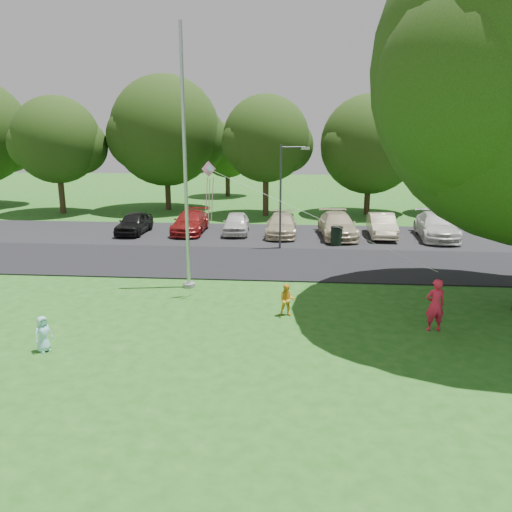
# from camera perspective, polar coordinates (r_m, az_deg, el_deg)

# --- Properties ---
(ground) EXTENTS (120.00, 120.00, 0.00)m
(ground) POSITION_cam_1_polar(r_m,az_deg,el_deg) (15.32, 1.32, -9.52)
(ground) COLOR #205E18
(ground) RESTS_ON ground
(park_road) EXTENTS (60.00, 6.00, 0.06)m
(park_road) POSITION_cam_1_polar(r_m,az_deg,el_deg) (23.82, 2.68, -0.79)
(park_road) COLOR black
(park_road) RESTS_ON ground
(parking_strip) EXTENTS (42.00, 7.00, 0.06)m
(parking_strip) POSITION_cam_1_polar(r_m,az_deg,el_deg) (30.15, 3.18, 2.36)
(parking_strip) COLOR black
(parking_strip) RESTS_ON ground
(flagpole) EXTENTS (0.50, 0.50, 10.00)m
(flagpole) POSITION_cam_1_polar(r_m,az_deg,el_deg) (19.60, -8.04, 8.18)
(flagpole) COLOR #B7BABF
(flagpole) RESTS_ON ground
(street_lamp) EXTENTS (1.52, 0.54, 5.48)m
(street_lamp) POSITION_cam_1_polar(r_m,az_deg,el_deg) (26.19, 3.30, 7.82)
(street_lamp) COLOR #3F3F44
(street_lamp) RESTS_ON ground
(trash_can) EXTENTS (0.68, 0.68, 1.08)m
(trash_can) POSITION_cam_1_polar(r_m,az_deg,el_deg) (27.67, 9.19, 2.23)
(trash_can) COLOR black
(trash_can) RESTS_ON ground
(tree_row) EXTENTS (64.35, 11.94, 10.88)m
(tree_row) POSITION_cam_1_polar(r_m,az_deg,el_deg) (38.25, 6.16, 13.35)
(tree_row) COLOR #332316
(tree_row) RESTS_ON ground
(horizon_trees) EXTENTS (77.46, 7.20, 7.02)m
(horizon_trees) POSITION_cam_1_polar(r_m,az_deg,el_deg) (48.03, 8.91, 11.71)
(horizon_trees) COLOR #332316
(horizon_trees) RESTS_ON ground
(parked_cars) EXTENTS (19.97, 5.30, 1.46)m
(parked_cars) POSITION_cam_1_polar(r_m,az_deg,el_deg) (29.94, 5.06, 3.62)
(parked_cars) COLOR black
(parked_cars) RESTS_ON ground
(woman) EXTENTS (0.68, 0.50, 1.70)m
(woman) POSITION_cam_1_polar(r_m,az_deg,el_deg) (16.63, 19.79, -5.30)
(woman) COLOR #ED1F43
(woman) RESTS_ON ground
(child_yellow) EXTENTS (0.55, 0.43, 1.12)m
(child_yellow) POSITION_cam_1_polar(r_m,az_deg,el_deg) (17.02, 3.57, -5.06)
(child_yellow) COLOR #FBAD27
(child_yellow) RESTS_ON ground
(child_blue) EXTENTS (0.56, 0.61, 1.05)m
(child_blue) POSITION_cam_1_polar(r_m,az_deg,el_deg) (15.58, -23.16, -8.19)
(child_blue) COLOR #9EE4F2
(child_blue) RESTS_ON ground
(kite) EXTENTS (7.81, 2.98, 3.17)m
(kite) POSITION_cam_1_polar(r_m,az_deg,el_deg) (18.13, -4.58, 8.18)
(kite) COLOR pink
(kite) RESTS_ON ground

